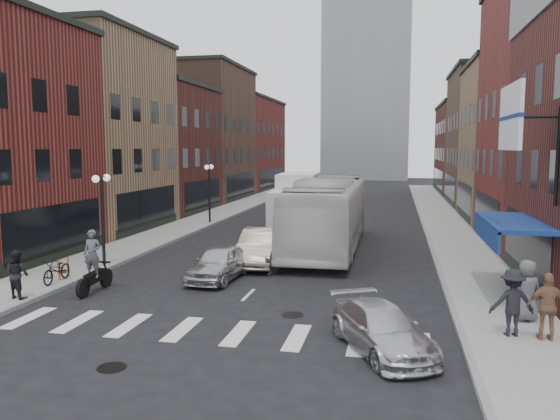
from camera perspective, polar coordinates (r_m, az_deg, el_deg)
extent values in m
plane|color=black|center=(18.98, -4.14, -9.62)|extent=(160.00, 160.00, 0.00)
cube|color=gray|center=(42.10, -6.96, -0.59)|extent=(3.00, 74.00, 0.15)
cube|color=gray|center=(39.99, 16.76, -1.20)|extent=(3.00, 74.00, 0.15)
cube|color=gray|center=(41.65, -5.01, -0.75)|extent=(0.20, 74.00, 0.16)
cube|color=gray|center=(39.90, 14.61, -1.26)|extent=(0.20, 74.00, 0.16)
cube|color=silver|center=(16.25, -7.14, -12.47)|extent=(12.00, 2.20, 0.01)
cube|color=black|center=(26.95, -22.30, -1.79)|extent=(0.08, 7.20, 2.20)
cube|color=#90724F|center=(37.37, -20.72, 7.24)|extent=(10.00, 10.00, 12.00)
cube|color=black|center=(35.13, -13.58, 0.36)|extent=(0.08, 8.00, 2.20)
cube|color=black|center=(37.99, -21.12, 16.55)|extent=(10.30, 10.20, 0.30)
cube|color=#4F1F1C|center=(46.11, -13.94, 6.02)|extent=(10.00, 10.00, 10.00)
cube|color=black|center=(44.32, -8.01, 1.73)|extent=(0.08, 8.00, 2.20)
cube|color=black|center=(46.37, -14.12, 12.39)|extent=(10.30, 10.20, 0.30)
cube|color=brown|center=(56.23, -9.05, 7.72)|extent=(10.00, 12.00, 13.00)
cube|color=black|center=(54.76, -4.08, 2.69)|extent=(0.08, 9.60, 2.20)
cube|color=black|center=(56.76, -9.17, 14.45)|extent=(10.30, 12.20, 0.30)
cube|color=maroon|center=(69.47, -4.87, 6.72)|extent=(10.00, 16.00, 11.00)
cube|color=black|center=(68.30, -0.83, 3.47)|extent=(0.08, 12.80, 2.20)
cube|color=black|center=(69.72, -4.92, 11.37)|extent=(10.30, 16.20, 0.30)
cube|color=black|center=(22.85, 24.30, -3.31)|extent=(0.08, 7.20, 2.20)
cube|color=black|center=(32.10, 20.72, -0.45)|extent=(0.08, 8.00, 2.20)
cube|color=#90724F|center=(42.67, 25.56, 6.22)|extent=(10.00, 10.00, 11.00)
cube|color=black|center=(41.96, 18.67, 1.18)|extent=(0.08, 8.00, 2.20)
cube|color=black|center=(43.07, 25.94, 13.75)|extent=(10.30, 10.20, 0.30)
cube|color=brown|center=(53.43, 22.83, 6.82)|extent=(10.00, 12.00, 12.00)
cube|color=black|center=(52.86, 17.31, 2.27)|extent=(0.08, 9.60, 2.20)
cube|color=black|center=(53.87, 23.13, 13.37)|extent=(10.30, 12.20, 0.30)
cube|color=#4F1F1C|center=(67.24, 20.56, 5.91)|extent=(10.00, 16.00, 10.00)
cube|color=black|center=(66.79, 16.21, 3.14)|extent=(0.08, 12.80, 2.20)
cube|color=black|center=(67.41, 20.74, 10.29)|extent=(10.30, 16.20, 0.30)
cube|color=navy|center=(20.56, 23.11, -1.19)|extent=(1.80, 5.00, 0.15)
cube|color=navy|center=(20.46, 20.73, -2.11)|extent=(0.10, 5.00, 0.70)
cylinder|color=black|center=(18.64, 27.03, 4.97)|extent=(0.12, 0.12, 3.00)
cylinder|color=black|center=(18.49, 25.11, 8.79)|extent=(1.40, 0.08, 0.08)
cube|color=silver|center=(18.34, 22.96, 8.91)|extent=(0.12, 3.00, 2.00)
cube|color=#9399A0|center=(97.65, 9.20, 18.13)|extent=(14.00, 14.00, 50.00)
cylinder|color=black|center=(25.08, -18.02, -1.29)|extent=(0.14, 0.14, 4.00)
cylinder|color=black|center=(24.90, -18.19, 3.28)|extent=(0.06, 0.90, 0.06)
sphere|color=white|center=(24.52, -18.71, 3.10)|extent=(0.32, 0.32, 0.32)
sphere|color=white|center=(25.29, -17.67, 3.23)|extent=(0.32, 0.32, 0.32)
cylinder|color=black|center=(37.78, -7.39, 1.52)|extent=(0.14, 0.14, 4.00)
cylinder|color=black|center=(37.66, -7.43, 4.55)|extent=(0.06, 0.90, 0.06)
sphere|color=white|center=(37.24, -7.66, 4.45)|extent=(0.32, 0.32, 0.32)
sphere|color=white|center=(38.08, -7.20, 4.50)|extent=(0.32, 0.32, 0.32)
cylinder|color=#D8590C|center=(22.93, -22.09, -5.84)|extent=(0.08, 0.08, 0.80)
cylinder|color=#D8590C|center=(23.42, -21.26, -5.56)|extent=(0.08, 0.08, 0.80)
cube|color=white|center=(33.77, 0.90, -0.14)|extent=(2.50, 2.68, 2.48)
cube|color=black|center=(33.75, 0.90, 0.28)|extent=(2.48, 1.50, 1.09)
cube|color=white|center=(37.39, 2.01, 1.65)|extent=(2.71, 5.27, 2.88)
cube|color=navy|center=(37.39, 2.01, 1.65)|extent=(2.61, 2.10, 1.19)
cube|color=black|center=(37.37, 1.95, -0.88)|extent=(2.47, 6.55, 0.35)
cylinder|color=black|center=(34.32, -0.91, -1.54)|extent=(0.28, 0.89, 0.89)
cylinder|color=black|center=(33.89, 2.86, -1.65)|extent=(0.28, 0.89, 0.89)
cylinder|color=black|center=(37.59, 0.23, -0.83)|extent=(0.28, 0.89, 0.89)
cylinder|color=black|center=(37.19, 3.68, -0.92)|extent=(0.28, 0.89, 0.89)
cylinder|color=black|center=(39.52, 0.82, -0.47)|extent=(0.28, 0.89, 0.89)
cylinder|color=black|center=(39.15, 4.10, -0.55)|extent=(0.28, 0.89, 0.89)
cylinder|color=black|center=(21.92, -17.70, -6.76)|extent=(0.15, 0.70, 0.70)
cylinder|color=black|center=(20.60, -19.90, -7.70)|extent=(0.15, 0.70, 0.70)
cube|color=black|center=(21.20, -18.78, -6.61)|extent=(0.38, 1.29, 0.37)
cube|color=black|center=(21.60, -18.03, -5.19)|extent=(0.59, 0.12, 0.06)
imported|color=#515458|center=(20.94, -19.02, -4.34)|extent=(0.67, 0.48, 1.75)
imported|color=silver|center=(28.50, 5.04, -0.38)|extent=(3.21, 13.32, 3.70)
imported|color=silver|center=(22.10, -6.35, -5.49)|extent=(1.96, 4.16, 1.37)
imported|color=beige|center=(24.77, -1.99, -3.88)|extent=(1.91, 4.92, 1.60)
imported|color=silver|center=(14.76, 10.57, -12.09)|extent=(3.35, 4.38, 1.18)
imported|color=black|center=(22.64, -22.27, -5.82)|extent=(0.74, 1.83, 0.94)
imported|color=black|center=(20.77, -25.76, -6.05)|extent=(0.90, 0.66, 1.67)
imported|color=black|center=(16.38, 23.09, -8.87)|extent=(1.27, 0.77, 1.85)
imported|color=#8C6247|center=(16.38, 26.21, -9.05)|extent=(1.08, 0.54, 1.83)
imported|color=#575A5F|center=(17.88, 24.37, -7.66)|extent=(1.03, 0.82, 1.84)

